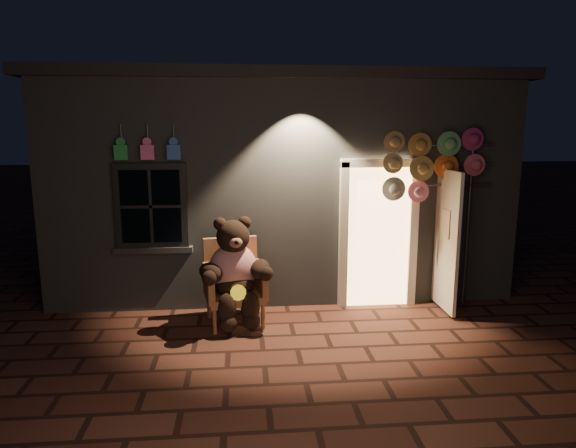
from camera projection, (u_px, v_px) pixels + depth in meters
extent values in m
plane|color=#582E21|center=(297.00, 349.00, 6.20)|extent=(60.00, 60.00, 0.00)
cube|color=slate|center=(275.00, 179.00, 9.80)|extent=(7.00, 5.00, 3.30)
cube|color=black|center=(275.00, 85.00, 9.46)|extent=(7.30, 5.30, 0.16)
cube|color=black|center=(151.00, 206.00, 7.16)|extent=(1.00, 0.10, 1.20)
cube|color=black|center=(151.00, 206.00, 7.13)|extent=(0.82, 0.06, 1.02)
cube|color=slate|center=(154.00, 250.00, 7.28)|extent=(1.10, 0.14, 0.08)
cube|color=#FBBD71|center=(378.00, 236.00, 7.57)|extent=(0.92, 0.10, 2.10)
cube|color=beige|center=(343.00, 237.00, 7.48)|extent=(0.12, 0.12, 2.20)
cube|color=beige|center=(413.00, 236.00, 7.58)|extent=(0.12, 0.12, 2.20)
cube|color=beige|center=(381.00, 163.00, 7.32)|extent=(1.16, 0.12, 0.12)
cube|color=beige|center=(447.00, 241.00, 7.28)|extent=(0.05, 0.80, 2.00)
cube|color=green|center=(121.00, 152.00, 6.91)|extent=(0.18, 0.07, 0.20)
cylinder|color=#59595E|center=(121.00, 134.00, 6.92)|extent=(0.02, 0.02, 0.25)
cube|color=#E05C94|center=(148.00, 152.00, 6.94)|extent=(0.18, 0.07, 0.20)
cylinder|color=#59595E|center=(147.00, 133.00, 6.95)|extent=(0.02, 0.02, 0.25)
cube|color=#2D599F|center=(174.00, 152.00, 6.97)|extent=(0.18, 0.07, 0.20)
cylinder|color=#59595E|center=(174.00, 133.00, 6.98)|extent=(0.02, 0.02, 0.25)
cube|color=#B57446|center=(235.00, 296.00, 6.93)|extent=(0.86, 0.82, 0.11)
cube|color=#B57446|center=(230.00, 263.00, 7.16)|extent=(0.75, 0.22, 0.74)
cube|color=#B57446|center=(209.00, 283.00, 6.78)|extent=(0.20, 0.64, 0.43)
cube|color=#B57446|center=(260.00, 279.00, 6.97)|extent=(0.20, 0.64, 0.43)
cylinder|color=#B57446|center=(215.00, 322.00, 6.61)|extent=(0.05, 0.05, 0.34)
cylinder|color=#B57446|center=(263.00, 317.00, 6.78)|extent=(0.05, 0.05, 0.34)
cylinder|color=#B57446|center=(209.00, 306.00, 7.17)|extent=(0.05, 0.05, 0.34)
cylinder|color=#B57446|center=(254.00, 302.00, 7.34)|extent=(0.05, 0.05, 0.34)
ellipsoid|color=red|center=(233.00, 269.00, 6.90)|extent=(0.74, 0.63, 0.69)
ellipsoid|color=black|center=(234.00, 285.00, 6.87)|extent=(0.61, 0.55, 0.32)
sphere|color=black|center=(233.00, 237.00, 6.77)|extent=(0.52, 0.52, 0.44)
sphere|color=black|center=(220.00, 224.00, 6.72)|extent=(0.17, 0.17, 0.17)
sphere|color=black|center=(245.00, 223.00, 6.81)|extent=(0.17, 0.17, 0.17)
ellipsoid|color=#986245|center=(236.00, 243.00, 6.59)|extent=(0.19, 0.15, 0.14)
ellipsoid|color=black|center=(211.00, 273.00, 6.61)|extent=(0.44, 0.51, 0.25)
ellipsoid|color=black|center=(260.00, 269.00, 6.78)|extent=(0.32, 0.49, 0.25)
ellipsoid|color=black|center=(227.00, 309.00, 6.60)|extent=(0.25, 0.25, 0.43)
ellipsoid|color=black|center=(250.00, 307.00, 6.68)|extent=(0.25, 0.25, 0.43)
sphere|color=black|center=(228.00, 324.00, 6.58)|extent=(0.23, 0.23, 0.23)
sphere|color=black|center=(251.00, 321.00, 6.66)|extent=(0.23, 0.23, 0.23)
cylinder|color=yellow|center=(238.00, 293.00, 6.60)|extent=(0.22, 0.12, 0.20)
cylinder|color=#59595E|center=(468.00, 220.00, 7.54)|extent=(0.04, 0.04, 2.58)
cylinder|color=#59595E|center=(455.00, 145.00, 7.29)|extent=(1.14, 0.03, 0.03)
cylinder|color=#59595E|center=(453.00, 165.00, 7.34)|extent=(1.14, 0.03, 0.03)
cylinder|color=#59595E|center=(452.00, 185.00, 7.40)|extent=(1.14, 0.03, 0.03)
cylinder|color=#98754A|center=(395.00, 142.00, 7.14)|extent=(0.32, 0.11, 0.33)
cylinder|color=#A17333|center=(422.00, 142.00, 7.15)|extent=(0.32, 0.11, 0.33)
cylinder|color=#61A965|center=(449.00, 142.00, 7.15)|extent=(0.32, 0.11, 0.33)
cylinder|color=#AF2963|center=(474.00, 142.00, 7.24)|extent=(0.32, 0.11, 0.33)
cylinder|color=tan|center=(394.00, 166.00, 7.18)|extent=(0.32, 0.11, 0.33)
cylinder|color=tan|center=(422.00, 166.00, 7.18)|extent=(0.32, 0.11, 0.33)
cylinder|color=orange|center=(446.00, 165.00, 7.27)|extent=(0.32, 0.11, 0.33)
cylinder|color=#EE616D|center=(473.00, 165.00, 7.28)|extent=(0.32, 0.11, 0.33)
cylinder|color=beige|center=(394.00, 190.00, 7.21)|extent=(0.32, 0.11, 0.33)
cylinder|color=pink|center=(419.00, 189.00, 7.30)|extent=(0.32, 0.11, 0.33)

